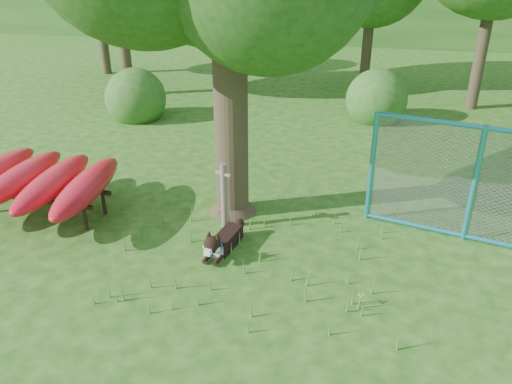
# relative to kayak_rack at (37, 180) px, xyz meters

# --- Properties ---
(ground) EXTENTS (80.00, 80.00, 0.00)m
(ground) POSITION_rel_kayak_rack_xyz_m (4.03, -1.36, -0.70)
(ground) COLOR #1F4F0F
(ground) RESTS_ON ground
(wooden_post) EXTENTS (0.33, 0.19, 1.23)m
(wooden_post) POSITION_rel_kayak_rack_xyz_m (3.53, 0.32, -0.05)
(wooden_post) COLOR #66594C
(wooden_post) RESTS_ON ground
(kayak_rack) EXTENTS (2.93, 2.78, 0.92)m
(kayak_rack) POSITION_rel_kayak_rack_xyz_m (0.00, 0.00, 0.00)
(kayak_rack) COLOR black
(kayak_rack) RESTS_ON ground
(husky_dog) EXTENTS (0.44, 1.21, 0.55)m
(husky_dog) POSITION_rel_kayak_rack_xyz_m (3.73, -0.51, -0.51)
(husky_dog) COLOR black
(husky_dog) RESTS_ON ground
(fence_section) EXTENTS (3.46, 0.91, 3.44)m
(fence_section) POSITION_rel_kayak_rack_xyz_m (7.70, 0.88, 0.33)
(fence_section) COLOR teal
(fence_section) RESTS_ON ground
(wildflower_clump) EXTENTS (0.09, 0.09, 0.20)m
(wildflower_clump) POSITION_rel_kayak_rack_xyz_m (6.04, -1.41, -0.54)
(wildflower_clump) COLOR #4C9230
(wildflower_clump) RESTS_ON ground
(shrub_left) EXTENTS (1.80, 1.80, 1.80)m
(shrub_left) POSITION_rel_kayak_rack_xyz_m (-0.97, 6.14, -0.70)
(shrub_left) COLOR #275B1D
(shrub_left) RESTS_ON ground
(shrub_mid) EXTENTS (1.80, 1.80, 1.80)m
(shrub_mid) POSITION_rel_kayak_rack_xyz_m (6.03, 7.64, -0.70)
(shrub_mid) COLOR #275B1D
(shrub_mid) RESTS_ON ground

